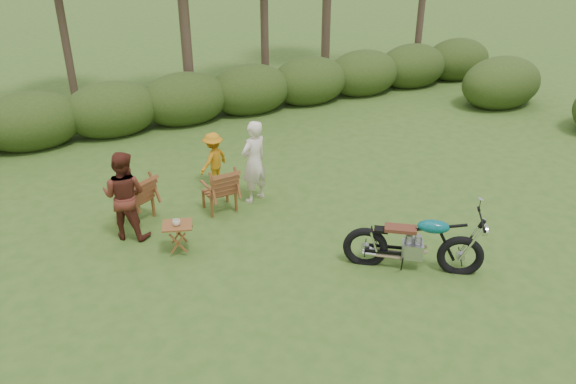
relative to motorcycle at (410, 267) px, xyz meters
name	(u,v)px	position (x,y,z in m)	size (l,w,h in m)	color
ground	(368,292)	(-1.02, -0.22, 0.00)	(80.00, 80.00, 0.00)	#33511B
motorcycle	(410,267)	(0.00, 0.00, 0.00)	(2.16, 0.82, 1.23)	#0B9292
lawn_chair_right	(220,209)	(-2.08, 3.40, 0.00)	(0.65, 0.65, 0.95)	brown
lawn_chair_left	(137,219)	(-3.67, 3.79, 0.00)	(0.65, 0.65, 0.95)	brown
side_table	(178,238)	(-3.28, 2.28, 0.27)	(0.52, 0.44, 0.54)	brown
cup	(176,223)	(-3.30, 2.25, 0.59)	(0.13, 0.13, 0.11)	beige
adult_a	(255,200)	(-1.30, 3.44, 0.00)	(0.63, 0.41, 1.72)	beige
adult_b	(130,236)	(-3.93, 3.21, 0.00)	(0.81, 0.63, 1.66)	#562318
child	(215,185)	(-1.77, 4.49, 0.00)	(0.78, 0.45, 1.20)	#BA7411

